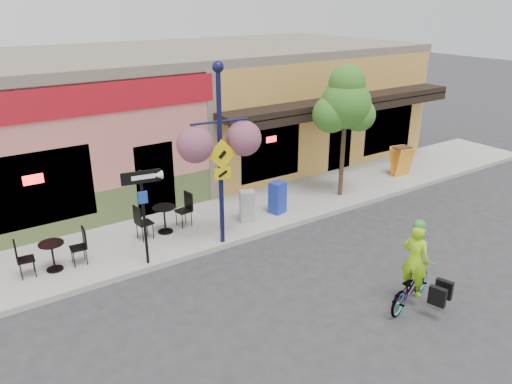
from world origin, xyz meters
TOP-DOWN VIEW (x-y plane):
  - ground at (0.00, 0.00)m, footprint 90.00×90.00m
  - sidewalk at (0.00, 2.00)m, footprint 24.00×3.00m
  - curb at (0.00, 0.55)m, footprint 24.00×0.12m
  - building at (0.00, 7.50)m, footprint 18.20×8.20m
  - bicycle at (-0.41, -3.93)m, footprint 1.81×1.03m
  - cyclist_rider at (-0.36, -3.93)m, footprint 0.53×0.68m
  - lamp_post at (-2.36, 0.65)m, footprint 1.57×0.80m
  - one_way_sign at (-4.46, 0.70)m, footprint 0.94×0.35m
  - cafe_set_left at (-6.43, 1.64)m, footprint 1.61×0.90m
  - cafe_set_right at (-3.38, 2.04)m, footprint 1.74×1.02m
  - newspaper_box_blue at (0.00, 1.39)m, footprint 0.52×0.49m
  - newspaper_box_grey at (-1.06, 1.43)m, footprint 0.54×0.52m
  - street_tree at (2.58, 1.39)m, footprint 1.86×1.86m
  - sandwich_board at (5.70, 1.39)m, footprint 0.71×0.57m

SIDE VIEW (x-z plane):
  - ground at x=0.00m, z-range 0.00..0.00m
  - sidewalk at x=0.00m, z-range 0.00..0.15m
  - curb at x=0.00m, z-range 0.00..0.15m
  - bicycle at x=-0.41m, z-range 0.00..0.90m
  - newspaper_box_grey at x=-1.06m, z-range 0.15..1.05m
  - cafe_set_left at x=-6.43m, z-range 0.15..1.08m
  - newspaper_box_blue at x=0.00m, z-range 0.15..1.12m
  - cafe_set_right at x=-3.38m, z-range 0.15..1.14m
  - sandwich_board at x=5.70m, z-range 0.15..1.22m
  - cyclist_rider at x=-0.36m, z-range 0.00..1.63m
  - one_way_sign at x=-4.46m, z-range 0.15..2.55m
  - building at x=0.00m, z-range 0.00..4.50m
  - street_tree at x=2.58m, z-range 0.15..4.42m
  - lamp_post at x=-2.36m, z-range 0.15..4.86m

